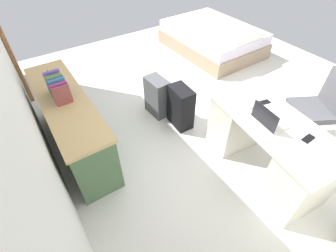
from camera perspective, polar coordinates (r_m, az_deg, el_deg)
The scene contains 14 objects.
ground_plane at distance 3.92m, azimuth 7.05°, elevation 5.66°, with size 5.90×5.90×0.00m, color silver.
wall_back at distance 2.56m, azimuth -33.72°, elevation 10.21°, with size 4.90×0.10×2.54m, color silver.
desk at distance 2.89m, azimuth 21.84°, elevation -4.25°, with size 1.51×0.83×0.74m.
office_chair at distance 3.54m, azimuth 30.99°, elevation 2.68°, with size 0.63×0.63×0.94m.
credenza at distance 3.15m, azimuth -21.41°, elevation 0.46°, with size 1.80×0.48×0.76m.
bed at distance 5.39m, azimuth 10.31°, elevation 19.38°, with size 1.93×1.44×0.58m.
suitcase_black at distance 3.32m, azimuth 2.96°, elevation 4.39°, with size 0.36×0.22×0.59m, color black.
suitcase_spare_grey at distance 3.52m, azimuth -2.52°, elevation 6.83°, with size 0.36×0.22×0.57m, color #4C4C51.
laptop at distance 2.57m, azimuth 22.19°, elevation 1.43°, with size 0.33×0.26×0.21m.
computer_mouse at distance 2.75m, azimuth 19.02°, elevation 4.42°, with size 0.06×0.10×0.03m, color white.
cell_phone_near_laptop at distance 2.60m, azimuth 29.82°, elevation -2.55°, with size 0.07×0.14×0.01m, color black.
cell_phone_by_mouse at distance 2.86m, azimuth 21.42°, elevation 5.15°, with size 0.07×0.14×0.01m, color black.
book_row at distance 2.91m, azimuth -24.17°, elevation 8.10°, with size 0.35×0.17×0.24m.
figurine_small at distance 3.35m, azimuth -26.02°, elevation 11.02°, with size 0.08×0.08×0.11m, color #4C7FBF.
Camera 1 is at (-2.30, 2.10, 2.38)m, focal length 26.22 mm.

